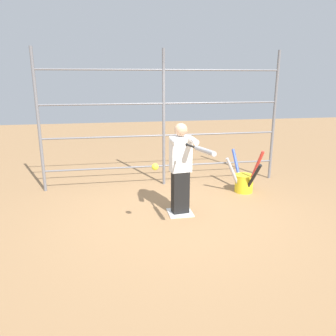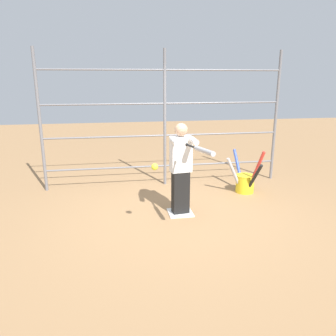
# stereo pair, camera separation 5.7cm
# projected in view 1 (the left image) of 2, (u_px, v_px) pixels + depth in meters

# --- Properties ---
(ground_plane) EXTENTS (24.00, 24.00, 0.00)m
(ground_plane) POSITION_uv_depth(u_px,v_px,m) (180.00, 213.00, 5.50)
(ground_plane) COLOR #9E754C
(home_plate) EXTENTS (0.40, 0.40, 0.02)m
(home_plate) POSITION_uv_depth(u_px,v_px,m) (180.00, 213.00, 5.50)
(home_plate) COLOR white
(home_plate) RESTS_ON ground
(fence_backstop) EXTENTS (4.91, 0.06, 2.75)m
(fence_backstop) POSITION_uv_depth(u_px,v_px,m) (164.00, 120.00, 6.65)
(fence_backstop) COLOR slate
(fence_backstop) RESTS_ON ground
(batter) EXTENTS (0.39, 0.54, 1.51)m
(batter) POSITION_uv_depth(u_px,v_px,m) (181.00, 166.00, 5.27)
(batter) COLOR black
(batter) RESTS_ON ground
(baseball_bat_swinging) EXTENTS (0.17, 0.94, 0.12)m
(baseball_bat_swinging) POSITION_uv_depth(u_px,v_px,m) (202.00, 150.00, 4.26)
(baseball_bat_swinging) COLOR black
(softball_in_flight) EXTENTS (0.10, 0.10, 0.10)m
(softball_in_flight) POSITION_uv_depth(u_px,v_px,m) (155.00, 167.00, 4.50)
(softball_in_flight) COLOR yellow
(bat_bucket) EXTENTS (0.67, 1.08, 0.89)m
(bat_bucket) POSITION_uv_depth(u_px,v_px,m) (244.00, 181.00, 6.47)
(bat_bucket) COLOR yellow
(bat_bucket) RESTS_ON ground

